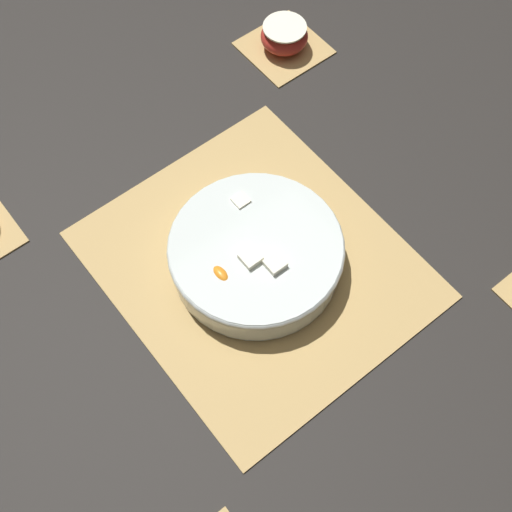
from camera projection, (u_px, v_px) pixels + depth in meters
name	position (u px, v px, depth m)	size (l,w,h in m)	color
ground_plane	(256.00, 265.00, 1.04)	(6.00, 6.00, 0.00)	black
bamboo_mat_center	(256.00, 264.00, 1.04)	(0.45, 0.40, 0.01)	tan
coaster_mat_near_right	(284.00, 47.00, 1.25)	(0.13, 0.13, 0.01)	tan
fruit_salad_bowl	(256.00, 253.00, 1.01)	(0.25, 0.25, 0.07)	silver
apple_half	(284.00, 36.00, 1.22)	(0.08, 0.08, 0.04)	#B72D23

